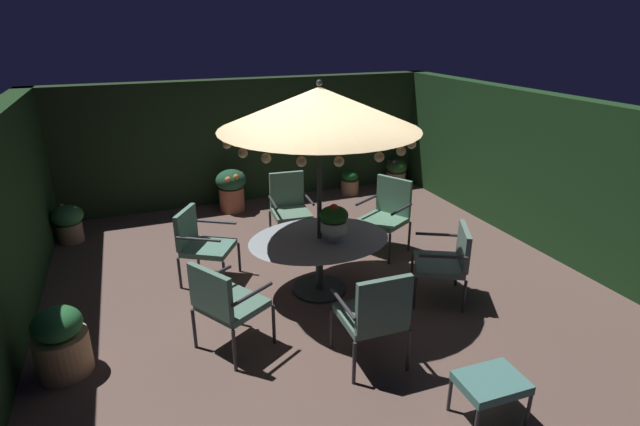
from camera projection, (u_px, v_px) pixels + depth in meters
name	position (u px, v px, depth m)	size (l,w,h in m)	color
ground_plane	(323.00, 286.00, 6.23)	(7.21, 7.58, 0.02)	brown
hedge_backdrop_rear	(250.00, 140.00, 8.97)	(7.21, 0.30, 2.20)	black
hedge_backdrop_right	(547.00, 173.00, 7.00)	(0.30, 7.58, 2.20)	#183518
patio_dining_table	(319.00, 249.00, 5.91)	(1.72, 1.35, 0.71)	#2A3232
patio_umbrella	(319.00, 109.00, 5.30)	(2.25, 2.25, 2.55)	#2D2C30
centerpiece_planter	(334.00, 220.00, 5.69)	(0.34, 0.34, 0.46)	beige
patio_chair_north	(289.00, 204.00, 7.26)	(0.61, 0.64, 1.04)	#2C2F2E
patio_chair_northeast	(201.00, 241.00, 6.17)	(0.82, 0.81, 0.95)	#2B2D31
patio_chair_east	(225.00, 301.00, 4.78)	(0.81, 0.82, 0.98)	#2F2C31
patio_chair_southeast	(375.00, 313.00, 4.56)	(0.61, 0.63, 1.03)	#2D2A2E
patio_chair_south	(448.00, 258.00, 5.75)	(0.82, 0.84, 0.92)	#2E2A30
patio_chair_southwest	(388.00, 211.00, 7.00)	(0.79, 0.80, 1.06)	#282B32
ottoman_footrest	(491.00, 384.00, 4.01)	(0.55, 0.42, 0.41)	#2C2D2F
potted_plant_back_left	(61.00, 342.00, 4.57)	(0.49, 0.49, 0.68)	tan
potted_plant_back_right	(231.00, 188.00, 8.53)	(0.53, 0.53, 0.75)	#AC5C42
potted_plant_back_center	(350.00, 182.00, 9.43)	(0.35, 0.35, 0.48)	#8B624B
potted_plant_front_corner	(68.00, 222.00, 7.33)	(0.45, 0.45, 0.58)	#816453
potted_plant_left_far	(396.00, 172.00, 9.84)	(0.42, 0.42, 0.56)	#8C6456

